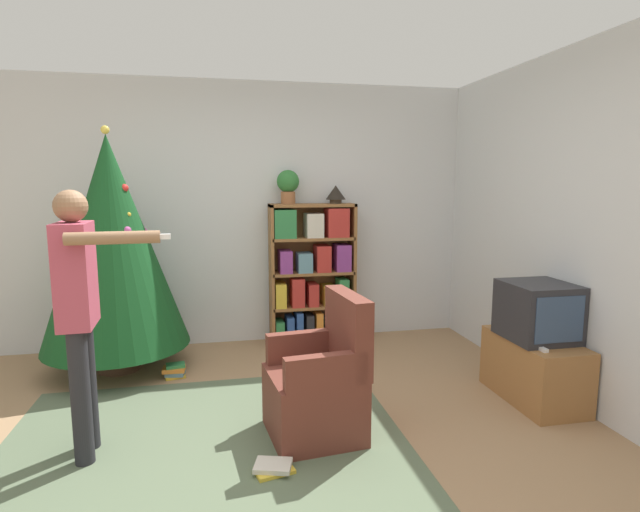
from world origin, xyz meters
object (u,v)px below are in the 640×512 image
Objects in this scene: standing_person at (79,303)px; bookshelf at (313,273)px; potted_plant at (288,184)px; table_lamp at (336,193)px; armchair at (320,386)px; television at (538,311)px; christmas_tree at (112,243)px.

bookshelf is at bearing 134.28° from standing_person.
bookshelf is at bearing -1.74° from potted_plant.
armchair is at bearing -106.18° from table_lamp.
television is (1.36, -1.70, -0.03)m from bookshelf.
standing_person is at bearing -97.62° from armchair.
potted_plant is 0.49m from table_lamp.
television is 1.48× the size of potted_plant.
christmas_tree reaches higher than table_lamp.
christmas_tree is 6.32× the size of potted_plant.
christmas_tree is at bearing 158.02° from television.
standing_person is (-3.08, -0.15, 0.25)m from television.
christmas_tree is (-3.17, 1.28, 0.43)m from television.
potted_plant is at bearing 171.50° from armchair.
bookshelf is 1.95m from armchair.
christmas_tree is at bearing -166.90° from bookshelf.
bookshelf is 2.18m from television.
television is 0.31× the size of standing_person.
christmas_tree is (-1.80, -0.42, 0.40)m from bookshelf.
potted_plant is at bearing 138.67° from standing_person.
christmas_tree is at bearing -140.80° from armchair.
potted_plant is at bearing 15.29° from christmas_tree.
armchair is 2.80× the size of potted_plant.
armchair is 2.28m from potted_plant.
christmas_tree is 2.12m from table_lamp.
table_lamp reaches higher than standing_person.
christmas_tree is 10.40× the size of table_lamp.
armchair is at bearing 85.85° from standing_person.
television is 2.44× the size of table_lamp.
armchair is 0.58× the size of standing_person.
standing_person is 7.90× the size of table_lamp.
christmas_tree is 1.45m from standing_person.
bookshelf is 1.89m from christmas_tree.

